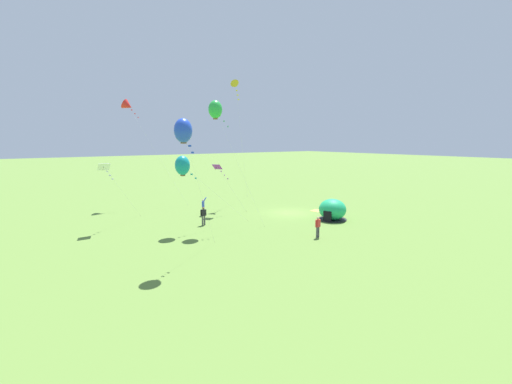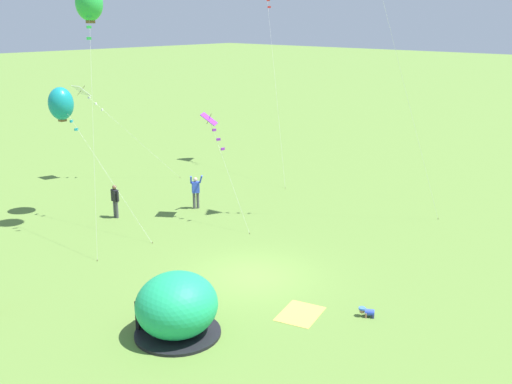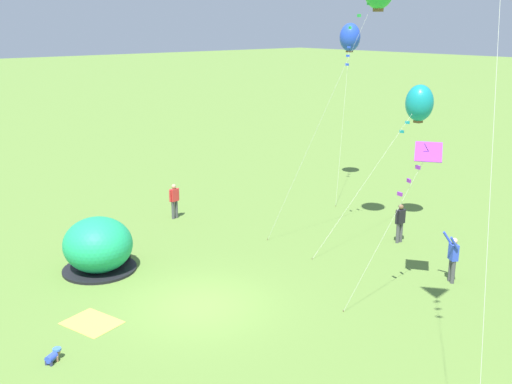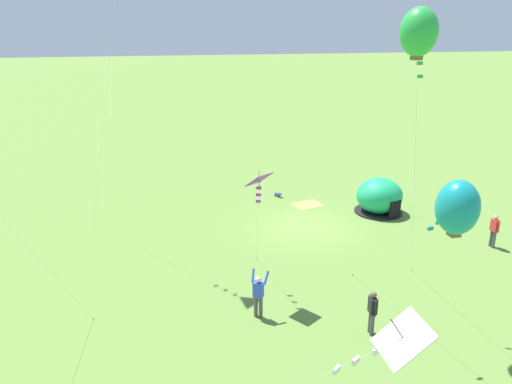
{
  "view_description": "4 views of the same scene",
  "coord_description": "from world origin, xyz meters",
  "px_view_note": "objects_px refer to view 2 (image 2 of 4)",
  "views": [
    {
      "loc": [
        -27.4,
        24.22,
        7.84
      ],
      "look_at": [
        -1.35,
        5.47,
        2.94
      ],
      "focal_mm": 24.0,
      "sensor_mm": 36.0,
      "label": 1
    },
    {
      "loc": [
        -16.08,
        -14.78,
        9.94
      ],
      "look_at": [
        0.65,
        0.44,
        3.26
      ],
      "focal_mm": 42.0,
      "sensor_mm": 36.0,
      "label": 2
    },
    {
      "loc": [
        15.27,
        -10.36,
        9.22
      ],
      "look_at": [
        0.62,
        1.95,
        3.77
      ],
      "focal_mm": 42.0,
      "sensor_mm": 36.0,
      "label": 3
    },
    {
      "loc": [
        7.86,
        24.44,
        10.79
      ],
      "look_at": [
        2.88,
        0.66,
        2.46
      ],
      "focal_mm": 35.0,
      "sensor_mm": 36.0,
      "label": 4
    }
  ],
  "objects_px": {
    "person_far_back": "(115,199)",
    "kite_teal": "(61,104)",
    "toddler_crawling": "(367,312)",
    "person_with_toddler": "(196,191)",
    "kite_green": "(89,3)",
    "kite_white": "(85,94)",
    "popup_tent": "(177,306)",
    "kite_purple": "(211,124)"
  },
  "relations": [
    {
      "from": "person_far_back",
      "to": "kite_teal",
      "type": "distance_m",
      "value": 5.46
    },
    {
      "from": "toddler_crawling",
      "to": "kite_teal",
      "type": "relative_size",
      "value": 0.07
    },
    {
      "from": "person_with_toddler",
      "to": "kite_green",
      "type": "bearing_deg",
      "value": 167.2
    },
    {
      "from": "person_far_back",
      "to": "kite_white",
      "type": "height_order",
      "value": "kite_white"
    },
    {
      "from": "kite_green",
      "to": "kite_teal",
      "type": "distance_m",
      "value": 5.73
    },
    {
      "from": "popup_tent",
      "to": "kite_purple",
      "type": "distance_m",
      "value": 12.4
    },
    {
      "from": "popup_tent",
      "to": "person_far_back",
      "type": "height_order",
      "value": "popup_tent"
    },
    {
      "from": "toddler_crawling",
      "to": "person_far_back",
      "type": "height_order",
      "value": "person_far_back"
    },
    {
      "from": "kite_teal",
      "to": "popup_tent",
      "type": "bearing_deg",
      "value": -107.8
    },
    {
      "from": "person_with_toddler",
      "to": "kite_white",
      "type": "xyz_separation_m",
      "value": [
        -0.38,
        9.44,
        4.37
      ]
    },
    {
      "from": "person_with_toddler",
      "to": "kite_green",
      "type": "relative_size",
      "value": 0.17
    },
    {
      "from": "person_with_toddler",
      "to": "kite_teal",
      "type": "height_order",
      "value": "kite_teal"
    },
    {
      "from": "person_far_back",
      "to": "kite_teal",
      "type": "height_order",
      "value": "kite_teal"
    },
    {
      "from": "popup_tent",
      "to": "person_with_toddler",
      "type": "height_order",
      "value": "popup_tent"
    },
    {
      "from": "kite_green",
      "to": "person_with_toddler",
      "type": "bearing_deg",
      "value": -12.8
    },
    {
      "from": "kite_white",
      "to": "kite_green",
      "type": "bearing_deg",
      "value": -118.78
    },
    {
      "from": "person_with_toddler",
      "to": "kite_white",
      "type": "bearing_deg",
      "value": 92.28
    },
    {
      "from": "kite_white",
      "to": "kite_purple",
      "type": "relative_size",
      "value": 1.1
    },
    {
      "from": "toddler_crawling",
      "to": "person_far_back",
      "type": "xyz_separation_m",
      "value": [
        0.4,
        15.22,
        0.79
      ]
    },
    {
      "from": "popup_tent",
      "to": "toddler_crawling",
      "type": "height_order",
      "value": "popup_tent"
    },
    {
      "from": "kite_teal",
      "to": "person_far_back",
      "type": "bearing_deg",
      "value": -64.65
    },
    {
      "from": "toddler_crawling",
      "to": "kite_white",
      "type": "distance_m",
      "value": 23.63
    },
    {
      "from": "kite_purple",
      "to": "kite_teal",
      "type": "xyz_separation_m",
      "value": [
        -4.54,
        6.05,
        0.88
      ]
    },
    {
      "from": "kite_white",
      "to": "popup_tent",
      "type": "bearing_deg",
      "value": -115.43
    },
    {
      "from": "person_far_back",
      "to": "kite_purple",
      "type": "bearing_deg",
      "value": -46.96
    },
    {
      "from": "kite_purple",
      "to": "kite_teal",
      "type": "bearing_deg",
      "value": 126.87
    },
    {
      "from": "popup_tent",
      "to": "kite_white",
      "type": "xyz_separation_m",
      "value": [
        8.95,
        18.83,
        4.37
      ]
    },
    {
      "from": "popup_tent",
      "to": "kite_teal",
      "type": "bearing_deg",
      "value": 72.2
    },
    {
      "from": "kite_white",
      "to": "kite_teal",
      "type": "xyz_separation_m",
      "value": [
        -4.55,
        -5.1,
        0.35
      ]
    },
    {
      "from": "person_with_toddler",
      "to": "kite_green",
      "type": "height_order",
      "value": "kite_green"
    },
    {
      "from": "popup_tent",
      "to": "kite_teal",
      "type": "xyz_separation_m",
      "value": [
        4.41,
        13.73,
        4.72
      ]
    },
    {
      "from": "toddler_crawling",
      "to": "kite_green",
      "type": "relative_size",
      "value": 0.05
    },
    {
      "from": "kite_purple",
      "to": "kite_teal",
      "type": "relative_size",
      "value": 0.73
    },
    {
      "from": "popup_tent",
      "to": "kite_teal",
      "type": "distance_m",
      "value": 15.17
    },
    {
      "from": "person_far_back",
      "to": "kite_teal",
      "type": "relative_size",
      "value": 0.23
    },
    {
      "from": "person_with_toddler",
      "to": "person_far_back",
      "type": "relative_size",
      "value": 1.1
    },
    {
      "from": "kite_purple",
      "to": "person_with_toddler",
      "type": "bearing_deg",
      "value": 77.37
    },
    {
      "from": "person_with_toddler",
      "to": "kite_teal",
      "type": "distance_m",
      "value": 8.08
    },
    {
      "from": "toddler_crawling",
      "to": "kite_teal",
      "type": "height_order",
      "value": "kite_teal"
    },
    {
      "from": "kite_white",
      "to": "kite_teal",
      "type": "bearing_deg",
      "value": -131.7
    },
    {
      "from": "popup_tent",
      "to": "kite_green",
      "type": "height_order",
      "value": "kite_green"
    },
    {
      "from": "kite_green",
      "to": "popup_tent",
      "type": "bearing_deg",
      "value": -112.64
    }
  ]
}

